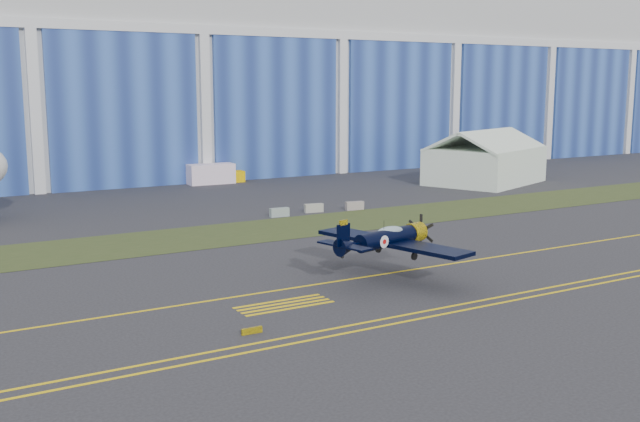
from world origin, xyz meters
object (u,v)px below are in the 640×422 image
tug (234,177)px  shipping_container (211,174)px  tent (485,156)px  warbird (386,238)px

tug → shipping_container: bearing=-177.2°
shipping_container → tug: size_ratio=2.36×
tent → tug: (-29.19, 18.37, -2.90)m
shipping_container → tug: 3.51m
tug → tent: bearing=-31.3°
shipping_container → warbird: bearing=-97.2°
shipping_container → tent: bearing=-26.8°
shipping_container → tug: bearing=4.3°
warbird → shipping_container: size_ratio=2.28×
tent → shipping_container: bearing=129.5°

